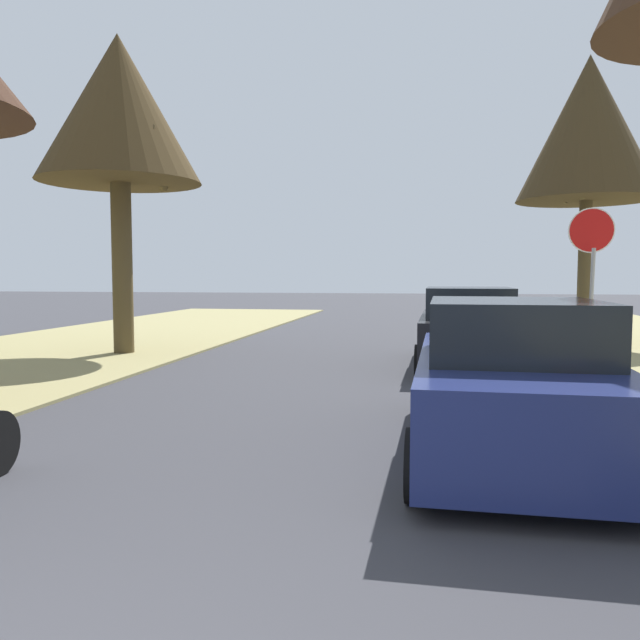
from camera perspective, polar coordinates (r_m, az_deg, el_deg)
name	(u,v)px	position (r m, az deg, el deg)	size (l,w,h in m)	color
stop_sign_far	(591,254)	(12.25, 23.46, 5.56)	(0.81, 0.30, 2.97)	#9EA0A5
street_tree_right_mid_b	(588,129)	(18.09, 23.24, 15.66)	(3.53, 3.53, 7.36)	#4B3F25
street_tree_left_mid_b	(119,112)	(15.33, -17.84, 17.61)	(3.61, 3.61, 7.09)	brown
parked_sedan_navy	(511,383)	(6.69, 16.98, -5.49)	(2.02, 4.44, 1.57)	navy
parked_sedan_black	(468,330)	(12.70, 13.32, -0.92)	(2.02, 4.44, 1.57)	black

